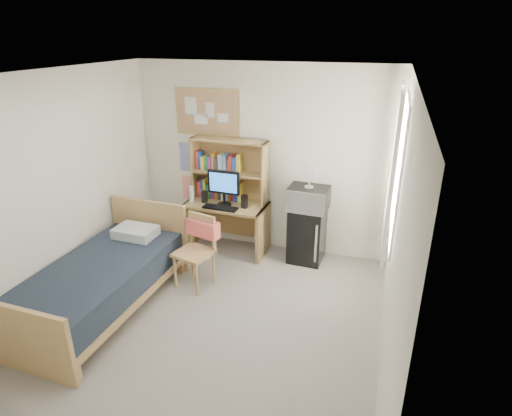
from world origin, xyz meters
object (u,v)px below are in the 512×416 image
(desk_chair, at_px, (193,253))
(monitor, at_px, (224,189))
(desk, at_px, (227,227))
(bed, at_px, (101,287))
(desk_fan, at_px, (309,177))
(mini_fridge, at_px, (307,234))
(speaker_left, at_px, (205,197))
(bulletin_board, at_px, (207,112))
(microwave, at_px, (308,198))
(speaker_right, at_px, (244,202))

(desk_chair, height_order, monitor, monitor)
(desk, distance_m, bed, 1.97)
(bed, xyz_separation_m, monitor, (0.83, 1.72, 0.67))
(bed, bearing_deg, desk_fan, 43.97)
(mini_fridge, xyz_separation_m, bed, (-1.99, -1.83, -0.10))
(speaker_left, distance_m, desk_fan, 1.52)
(bulletin_board, xyz_separation_m, bed, (-0.48, -2.07, -1.63))
(bulletin_board, height_order, desk_chair, bulletin_board)
(microwave, bearing_deg, bulletin_board, 173.14)
(bulletin_board, xyz_separation_m, microwave, (1.51, -0.26, -1.00))
(speaker_right, bearing_deg, microwave, 8.84)
(bulletin_board, relative_size, desk, 0.82)
(desk_chair, xyz_separation_m, microwave, (1.20, 1.04, 0.47))
(mini_fridge, bearing_deg, desk_chair, -135.42)
(bed, bearing_deg, speaker_right, 58.18)
(bed, bearing_deg, mini_fridge, 44.26)
(monitor, distance_m, microwave, 1.16)
(monitor, bearing_deg, bed, -113.48)
(bulletin_board, bearing_deg, microwave, -9.94)
(monitor, bearing_deg, speaker_left, -180.00)
(bulletin_board, relative_size, monitor, 1.94)
(mini_fridge, height_order, microwave, microwave)
(bed, distance_m, speaker_left, 1.89)
(mini_fridge, height_order, monitor, monitor)
(mini_fridge, relative_size, bed, 0.37)
(bed, bearing_deg, monitor, 65.88)
(mini_fridge, bearing_deg, desk, -174.59)
(desk_chair, relative_size, mini_fridge, 1.18)
(speaker_left, bearing_deg, mini_fridge, 5.99)
(speaker_right, relative_size, desk_fan, 0.62)
(mini_fridge, height_order, bed, mini_fridge)
(speaker_right, distance_m, microwave, 0.87)
(desk, relative_size, desk_fan, 3.90)
(speaker_left, bearing_deg, bed, -104.76)
(speaker_left, bearing_deg, speaker_right, 0.00)
(bulletin_board, relative_size, desk_chair, 1.03)
(desk, distance_m, desk_chair, 1.02)
(microwave, xyz_separation_m, desk_fan, (0.00, 0.00, 0.30))
(mini_fridge, relative_size, desk_fan, 2.62)
(bulletin_board, distance_m, desk_chair, 1.99)
(desk_chair, height_order, speaker_right, desk_chair)
(desk_chair, height_order, bed, desk_chair)
(bulletin_board, distance_m, desk_fan, 1.68)
(monitor, height_order, microwave, monitor)
(bulletin_board, relative_size, microwave, 1.81)
(mini_fridge, distance_m, speaker_right, 0.96)
(bulletin_board, distance_m, microwave, 1.83)
(bed, xyz_separation_m, speaker_left, (0.53, 1.74, 0.51))
(bed, bearing_deg, desk, 66.58)
(bulletin_board, bearing_deg, desk_chair, -76.56)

